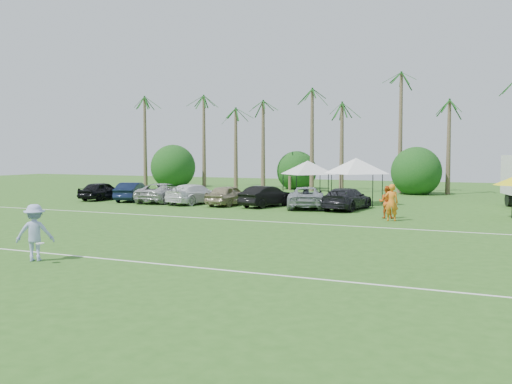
% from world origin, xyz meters
% --- Properties ---
extents(ground, '(120.00, 120.00, 0.00)m').
position_xyz_m(ground, '(0.00, 0.00, 0.00)').
color(ground, '#2C5C1B').
rests_on(ground, ground).
extents(field_lines, '(80.00, 12.10, 0.01)m').
position_xyz_m(field_lines, '(0.00, 8.00, 0.01)').
color(field_lines, white).
rests_on(field_lines, ground).
extents(palm_tree_0, '(2.40, 2.40, 8.90)m').
position_xyz_m(palm_tree_0, '(-22.00, 38.00, 7.48)').
color(palm_tree_0, brown).
rests_on(palm_tree_0, ground).
extents(palm_tree_1, '(2.40, 2.40, 9.90)m').
position_xyz_m(palm_tree_1, '(-17.00, 38.00, 8.35)').
color(palm_tree_1, brown).
rests_on(palm_tree_1, ground).
extents(palm_tree_2, '(2.40, 2.40, 10.90)m').
position_xyz_m(palm_tree_2, '(-12.00, 38.00, 9.21)').
color(palm_tree_2, brown).
rests_on(palm_tree_2, ground).
extents(palm_tree_3, '(2.40, 2.40, 11.90)m').
position_xyz_m(palm_tree_3, '(-8.00, 38.00, 10.06)').
color(palm_tree_3, brown).
rests_on(palm_tree_3, ground).
extents(palm_tree_4, '(2.40, 2.40, 8.90)m').
position_xyz_m(palm_tree_4, '(-4.00, 38.00, 7.48)').
color(palm_tree_4, brown).
rests_on(palm_tree_4, ground).
extents(palm_tree_5, '(2.40, 2.40, 9.90)m').
position_xyz_m(palm_tree_5, '(0.00, 38.00, 8.35)').
color(palm_tree_5, brown).
rests_on(palm_tree_5, ground).
extents(palm_tree_6, '(2.40, 2.40, 10.90)m').
position_xyz_m(palm_tree_6, '(4.00, 38.00, 9.21)').
color(palm_tree_6, brown).
rests_on(palm_tree_6, ground).
extents(palm_tree_7, '(2.40, 2.40, 11.90)m').
position_xyz_m(palm_tree_7, '(8.00, 38.00, 10.06)').
color(palm_tree_7, brown).
rests_on(palm_tree_7, ground).
extents(palm_tree_8, '(2.40, 2.40, 8.90)m').
position_xyz_m(palm_tree_8, '(13.00, 38.00, 7.48)').
color(palm_tree_8, brown).
rests_on(palm_tree_8, ground).
extents(bush_tree_0, '(4.00, 4.00, 4.00)m').
position_xyz_m(bush_tree_0, '(-19.00, 39.00, 1.80)').
color(bush_tree_0, brown).
rests_on(bush_tree_0, ground).
extents(bush_tree_1, '(4.00, 4.00, 4.00)m').
position_xyz_m(bush_tree_1, '(-6.00, 39.00, 1.80)').
color(bush_tree_1, brown).
rests_on(bush_tree_1, ground).
extents(bush_tree_2, '(4.00, 4.00, 4.00)m').
position_xyz_m(bush_tree_2, '(6.00, 39.00, 1.80)').
color(bush_tree_2, brown).
rests_on(bush_tree_2, ground).
extents(sideline_player_a, '(0.82, 0.64, 1.98)m').
position_xyz_m(sideline_player_a, '(7.81, 16.98, 0.99)').
color(sideline_player_a, orange).
rests_on(sideline_player_a, ground).
extents(sideline_player_b, '(0.88, 0.69, 1.81)m').
position_xyz_m(sideline_player_b, '(7.34, 18.10, 0.90)').
color(sideline_player_b, '#D15417').
rests_on(sideline_player_b, ground).
extents(canopy_tent_left, '(4.37, 4.37, 3.54)m').
position_xyz_m(canopy_tent_left, '(-0.31, 26.83, 3.03)').
color(canopy_tent_left, black).
rests_on(canopy_tent_left, ground).
extents(canopy_tent_right, '(4.70, 4.70, 3.81)m').
position_xyz_m(canopy_tent_right, '(3.68, 25.57, 3.26)').
color(canopy_tent_right, black).
rests_on(canopy_tent_right, ground).
extents(frisbee_player, '(1.43, 1.28, 1.92)m').
position_xyz_m(frisbee_player, '(-0.96, 0.76, 0.96)').
color(frisbee_player, '#9AA7DB').
rests_on(frisbee_player, ground).
extents(parked_car_0, '(1.71, 4.15, 1.41)m').
position_xyz_m(parked_car_0, '(-15.11, 21.42, 0.70)').
color(parked_car_0, black).
rests_on(parked_car_0, ground).
extents(parked_car_1, '(2.64, 4.52, 1.41)m').
position_xyz_m(parked_car_1, '(-12.37, 21.60, 0.70)').
color(parked_car_1, '#0F1932').
rests_on(parked_car_1, ground).
extents(parked_car_2, '(2.62, 5.19, 1.41)m').
position_xyz_m(parked_car_2, '(-9.63, 21.63, 0.70)').
color(parked_car_2, '#A6A6A7').
rests_on(parked_car_2, ground).
extents(parked_car_3, '(2.77, 5.11, 1.41)m').
position_xyz_m(parked_car_3, '(-6.89, 21.42, 0.70)').
color(parked_car_3, white).
rests_on(parked_car_3, ground).
extents(parked_car_4, '(2.00, 4.25, 1.41)m').
position_xyz_m(parked_car_4, '(-4.15, 21.37, 0.70)').
color(parked_car_4, gray).
rests_on(parked_car_4, ground).
extents(parked_car_5, '(2.54, 4.51, 1.41)m').
position_xyz_m(parked_car_5, '(-1.41, 21.57, 0.70)').
color(parked_car_5, black).
rests_on(parked_car_5, ground).
extents(parked_car_6, '(3.83, 5.54, 1.41)m').
position_xyz_m(parked_car_6, '(1.33, 21.80, 0.70)').
color(parked_car_6, gray).
rests_on(parked_car_6, ground).
extents(parked_car_7, '(2.49, 5.03, 1.41)m').
position_xyz_m(parked_car_7, '(4.07, 21.83, 0.70)').
color(parked_car_7, black).
rests_on(parked_car_7, ground).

